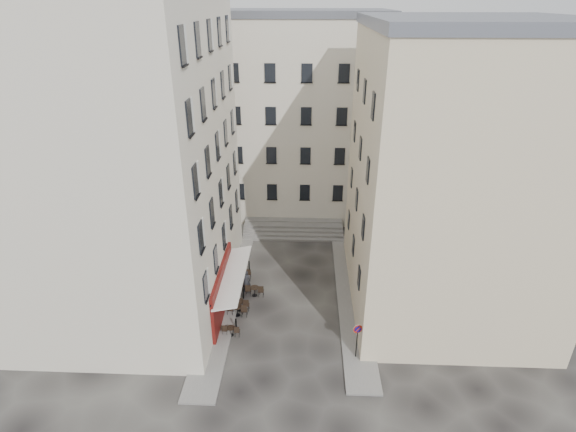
# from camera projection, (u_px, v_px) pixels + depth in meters

# --- Properties ---
(ground) EXTENTS (90.00, 90.00, 0.00)m
(ground) POSITION_uv_depth(u_px,v_px,m) (287.00, 322.00, 29.95)
(ground) COLOR black
(ground) RESTS_ON ground
(sidewalk_left) EXTENTS (2.00, 22.00, 0.12)m
(sidewalk_left) POSITION_uv_depth(u_px,v_px,m) (230.00, 285.00, 33.69)
(sidewalk_left) COLOR slate
(sidewalk_left) RESTS_ON ground
(sidewalk_right) EXTENTS (2.00, 18.00, 0.12)m
(sidewalk_right) POSITION_uv_depth(u_px,v_px,m) (351.00, 296.00, 32.44)
(sidewalk_right) COLOR slate
(sidewalk_right) RESTS_ON ground
(building_left) EXTENTS (12.20, 16.20, 20.60)m
(building_left) POSITION_uv_depth(u_px,v_px,m) (124.00, 158.00, 28.54)
(building_left) COLOR beige
(building_left) RESTS_ON ground
(building_right) EXTENTS (12.20, 14.20, 18.60)m
(building_right) POSITION_uv_depth(u_px,v_px,m) (454.00, 175.00, 28.61)
(building_right) COLOR beige
(building_right) RESTS_ON ground
(building_back) EXTENTS (18.20, 10.20, 18.60)m
(building_back) POSITION_uv_depth(u_px,v_px,m) (285.00, 116.00, 42.98)
(building_back) COLOR beige
(building_back) RESTS_ON ground
(cafe_storefront) EXTENTS (1.74, 7.30, 3.50)m
(cafe_storefront) POSITION_uv_depth(u_px,v_px,m) (224.00, 288.00, 30.19)
(cafe_storefront) COLOR #4B120A
(cafe_storefront) RESTS_ON ground
(stone_steps) EXTENTS (9.00, 3.15, 0.80)m
(stone_steps) POSITION_uv_depth(u_px,v_px,m) (293.00, 229.00, 41.07)
(stone_steps) COLOR #615F5C
(stone_steps) RESTS_ON ground
(bollard_near) EXTENTS (0.12, 0.12, 0.98)m
(bollard_near) POSITION_uv_depth(u_px,v_px,m) (236.00, 324.00, 28.95)
(bollard_near) COLOR black
(bollard_near) RESTS_ON ground
(bollard_mid) EXTENTS (0.12, 0.12, 0.98)m
(bollard_mid) POSITION_uv_depth(u_px,v_px,m) (243.00, 292.00, 32.09)
(bollard_mid) COLOR black
(bollard_mid) RESTS_ON ground
(bollard_far) EXTENTS (0.12, 0.12, 0.98)m
(bollard_far) POSITION_uv_depth(u_px,v_px,m) (249.00, 266.00, 35.23)
(bollard_far) COLOR black
(bollard_far) RESTS_ON ground
(no_parking_sign) EXTENTS (0.55, 0.19, 2.49)m
(no_parking_sign) POSITION_uv_depth(u_px,v_px,m) (357.00, 335.00, 26.18)
(no_parking_sign) COLOR black
(no_parking_sign) RESTS_ON ground
(bistro_table_a) EXTENTS (1.14, 0.54, 0.80)m
(bistro_table_a) POSITION_uv_depth(u_px,v_px,m) (231.00, 330.00, 28.59)
(bistro_table_a) COLOR black
(bistro_table_a) RESTS_ON ground
(bistro_table_b) EXTENTS (1.40, 0.66, 0.99)m
(bistro_table_b) POSITION_uv_depth(u_px,v_px,m) (237.00, 309.00, 30.35)
(bistro_table_b) COLOR black
(bistro_table_b) RESTS_ON ground
(bistro_table_c) EXTENTS (1.36, 0.64, 0.95)m
(bistro_table_c) POSITION_uv_depth(u_px,v_px,m) (240.00, 304.00, 30.93)
(bistro_table_c) COLOR black
(bistro_table_c) RESTS_ON ground
(bistro_table_d) EXTENTS (1.34, 0.63, 0.94)m
(bistro_table_d) POSITION_uv_depth(u_px,v_px,m) (255.00, 290.00, 32.38)
(bistro_table_d) COLOR black
(bistro_table_d) RESTS_ON ground
(bistro_table_e) EXTENTS (1.21, 0.57, 0.85)m
(bistro_table_e) POSITION_uv_depth(u_px,v_px,m) (243.00, 273.00, 34.50)
(bistro_table_e) COLOR black
(bistro_table_e) RESTS_ON ground
(pedestrian) EXTENTS (0.76, 0.57, 1.89)m
(pedestrian) POSITION_uv_depth(u_px,v_px,m) (246.00, 281.00, 32.58)
(pedestrian) COLOR black
(pedestrian) RESTS_ON ground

